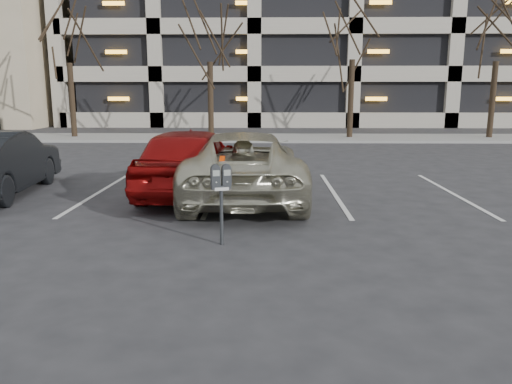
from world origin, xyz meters
name	(u,v)px	position (x,y,z in m)	size (l,w,h in m)	color
ground	(277,217)	(0.00, 0.00, 0.00)	(140.00, 140.00, 0.00)	#28282B
sidewalk	(270,138)	(0.00, 16.00, 0.06)	(80.00, 4.00, 0.12)	gray
stall_lines	(216,192)	(-1.40, 2.30, 0.01)	(16.90, 5.20, 0.00)	silver
parking_garage	(416,6)	(12.00, 33.84, 9.26)	(52.00, 20.00, 19.00)	black
tree_a	(66,14)	(-10.00, 16.00, 6.06)	(3.69, 3.69, 8.38)	black
tree_b	(209,13)	(-3.00, 16.00, 6.12)	(3.72, 3.72, 8.46)	black
tree_c	(354,9)	(4.00, 16.00, 6.29)	(3.83, 3.83, 8.70)	black
tree_d	(501,12)	(11.00, 16.00, 6.13)	(3.73, 3.73, 8.48)	black
parking_meter	(221,185)	(-0.90, -1.81, 0.96)	(0.34, 0.21, 1.25)	black
suv_silver	(243,165)	(-0.71, 1.65, 0.75)	(2.70, 5.51, 1.51)	beige
car_red	(190,160)	(-1.98, 2.10, 0.80)	(1.90, 4.71, 1.61)	maroon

